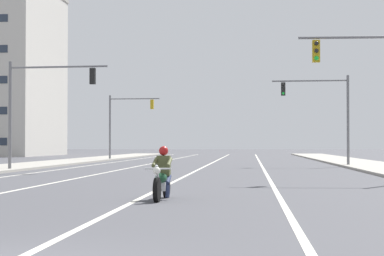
{
  "coord_description": "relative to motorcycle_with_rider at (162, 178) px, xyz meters",
  "views": [
    {
      "loc": [
        3.34,
        -8.04,
        1.51
      ],
      "look_at": [
        0.38,
        27.45,
        2.35
      ],
      "focal_mm": 64.96,
      "sensor_mm": 36.0,
      "label": 1
    }
  ],
  "objects": [
    {
      "name": "lane_stripe_center",
      "position": [
        -0.67,
        34.26,
        -0.58
      ],
      "size": [
        0.16,
        100.0,
        0.01
      ],
      "primitive_type": "cube",
      "color": "beige",
      "rests_on": "ground"
    },
    {
      "name": "lane_stripe_left",
      "position": [
        -5.27,
        34.26,
        -0.58
      ],
      "size": [
        0.16,
        100.0,
        0.01
      ],
      "primitive_type": "cube",
      "color": "beige",
      "rests_on": "ground"
    },
    {
      "name": "lane_stripe_right",
      "position": [
        3.22,
        34.26,
        -0.58
      ],
      "size": [
        0.16,
        100.0,
        0.01
      ],
      "primitive_type": "cube",
      "color": "beige",
      "rests_on": "ground"
    },
    {
      "name": "lane_stripe_far_left",
      "position": [
        -8.94,
        34.26,
        -0.58
      ],
      "size": [
        0.16,
        100.0,
        0.01
      ],
      "primitive_type": "cube",
      "color": "beige",
      "rests_on": "ground"
    },
    {
      "name": "sidewalk_kerb_right",
      "position": [
        10.64,
        29.26,
        -0.52
      ],
      "size": [
        4.4,
        110.0,
        0.14
      ],
      "primitive_type": "cube",
      "color": "#9E998E",
      "rests_on": "ground"
    },
    {
      "name": "sidewalk_kerb_left",
      "position": [
        -12.57,
        29.26,
        -0.52
      ],
      "size": [
        4.4,
        110.0,
        0.14
      ],
      "primitive_type": "cube",
      "color": "#9E998E",
      "rests_on": "ground"
    },
    {
      "name": "motorcycle_with_rider",
      "position": [
        0.0,
        0.0,
        0.0
      ],
      "size": [
        0.7,
        2.19,
        1.46
      ],
      "color": "black",
      "rests_on": "ground"
    },
    {
      "name": "traffic_signal_near_right",
      "position": [
        7.76,
        9.72,
        3.51
      ],
      "size": [
        4.88,
        0.4,
        6.2
      ],
      "color": "slate",
      "rests_on": "ground"
    },
    {
      "name": "traffic_signal_near_left",
      "position": [
        -9.47,
        19.36,
        3.57
      ],
      "size": [
        5.77,
        0.55,
        6.2
      ],
      "color": "slate",
      "rests_on": "ground"
    },
    {
      "name": "traffic_signal_mid_right",
      "position": [
        7.53,
        28.97,
        3.53
      ],
      "size": [
        5.21,
        0.4,
        6.2
      ],
      "color": "slate",
      "rests_on": "ground"
    },
    {
      "name": "traffic_signal_mid_left",
      "position": [
        -9.57,
        46.68,
        3.52
      ],
      "size": [
        4.93,
        0.49,
        6.2
      ],
      "color": "slate",
      "rests_on": "ground"
    }
  ]
}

